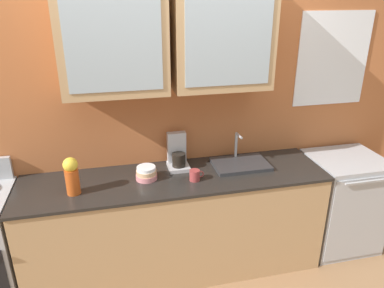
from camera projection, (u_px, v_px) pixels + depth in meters
The scene contains 9 objects.
ground_plane at pixel (177, 266), 3.24m from camera, with size 10.00×10.00×0.00m, color #936B47.
back_wall_unit at pixel (167, 85), 2.92m from camera, with size 4.67×0.44×2.84m.
counter at pixel (176, 224), 3.07m from camera, with size 2.42×0.63×0.89m.
sink_faucet at pixel (240, 163), 3.07m from camera, with size 0.46×0.32×0.26m.
bowl_stack at pixel (146, 173), 2.84m from camera, with size 0.17×0.17×0.11m.
vase at pixel (72, 175), 2.60m from camera, with size 0.10×0.10×0.28m.
cup_near_sink at pixel (195, 175), 2.83m from camera, with size 0.11×0.08×0.09m.
dishwasher at pixel (341, 202), 3.39m from camera, with size 0.63×0.61×0.89m.
coffee_maker at pixel (178, 155), 3.02m from camera, with size 0.17×0.20×0.29m.
Camera 1 is at (-0.46, -2.54, 2.24)m, focal length 34.33 mm.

